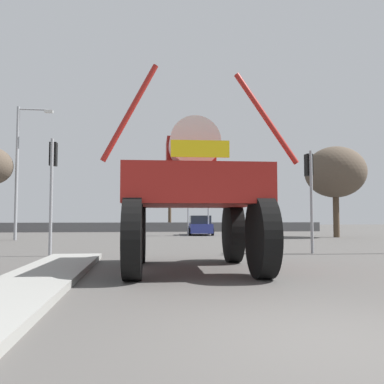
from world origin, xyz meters
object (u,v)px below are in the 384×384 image
Objects in this scene: traffic_signal_near_right at (309,179)px; bare_tree_far_center at (170,187)px; traffic_signal_far_left at (188,202)px; traffic_signal_far_right at (208,199)px; bare_tree_right at (335,172)px; oversize_sprayer at (191,194)px; sedan_ahead at (200,226)px; streetlight_far_left at (20,165)px; traffic_signal_near_left at (53,171)px.

traffic_signal_near_right is 0.66× the size of bare_tree_far_center.
bare_tree_far_center is at bearing 93.29° from traffic_signal_far_left.
traffic_signal_far_right is (1.53, -0.00, 0.21)m from traffic_signal_far_left.
bare_tree_right reaches higher than traffic_signal_near_right.
sedan_ahead is at bearing -6.86° from oversize_sprayer.
traffic_signal_far_right is (-1.38, 15.93, -0.07)m from traffic_signal_near_right.
streetlight_far_left is 1.29× the size of bare_tree_right.
traffic_signal_near_right is 1.02× the size of traffic_signal_far_right.
traffic_signal_near_left is 17.90m from traffic_signal_far_right.
sedan_ahead is 1.20× the size of traffic_signal_far_left.
bare_tree_far_center is at bearing 13.95° from sedan_ahead.
traffic_signal_near_left is 1.06× the size of traffic_signal_near_right.
traffic_signal_near_left reaches higher than traffic_signal_far_left.
traffic_signal_far_right reaches higher than traffic_signal_far_left.
streetlight_far_left reaches higher than bare_tree_far_center.
sedan_ahead is (3.29, 21.84, -1.22)m from oversize_sprayer.
traffic_signal_near_right is at bearing 0.02° from traffic_signal_near_left.
bare_tree_right reaches higher than sedan_ahead.
oversize_sprayer is at bearing -125.80° from bare_tree_right.
bare_tree_far_center is (-3.53, 26.90, 1.69)m from traffic_signal_near_right.
bare_tree_far_center reaches higher than traffic_signal_near_left.
sedan_ahead is 2.55m from traffic_signal_far_left.
oversize_sprayer is at bearing 175.10° from sedan_ahead.
traffic_signal_near_right is at bearing -46.59° from oversize_sprayer.
traffic_signal_far_right is (3.71, 20.47, 0.83)m from oversize_sprayer.
bare_tree_right is at bearing -34.08° from oversize_sprayer.
bare_tree_far_center is (10.17, 15.98, -0.02)m from streetlight_far_left.
streetlight_far_left is (-12.32, -5.01, 1.77)m from traffic_signal_far_right.
traffic_signal_near_left is at bearing -143.45° from bare_tree_right.
traffic_signal_near_left is at bearing -69.03° from streetlight_far_left.
oversize_sprayer is at bearing -60.87° from streetlight_far_left.
sedan_ahead is at bearing 28.20° from streetlight_far_left.
bare_tree_right is at bearing 60.20° from traffic_signal_near_right.
oversize_sprayer is at bearing -96.09° from traffic_signal_far_left.
traffic_signal_near_left is 17.26m from traffic_signal_far_left.
traffic_signal_far_right is at bearing 22.13° from streetlight_far_left.
traffic_signal_far_right is 11.31m from bare_tree_far_center.
traffic_signal_near_left is 20.63m from bare_tree_right.
traffic_signal_near_left reaches higher than sedan_ahead.
traffic_signal_near_left is 27.60m from bare_tree_far_center.
traffic_signal_far_right is at bearing -159.37° from sedan_ahead.
traffic_signal_far_left is (2.19, 20.47, 0.63)m from oversize_sprayer.
bare_tree_right reaches higher than oversize_sprayer.
traffic_signal_near_right is at bearing -79.68° from traffic_signal_far_left.
traffic_signal_far_right reaches higher than sedan_ahead.
traffic_signal_near_right is at bearing -38.56° from streetlight_far_left.
traffic_signal_far_left is at bearing 144.60° from sedan_ahead.
bare_tree_far_center reaches higher than traffic_signal_near_right.
streetlight_far_left is at bearing -176.34° from bare_tree_right.
sedan_ahead is at bearing 106.95° from traffic_signal_far_right.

